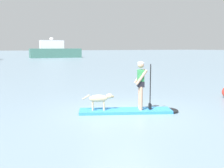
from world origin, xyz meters
TOP-DOWN VIEW (x-y plane):
  - ground_plane at (0.00, 0.00)m, footprint 400.00×400.00m
  - paddleboard at (0.21, -0.09)m, footprint 3.54×2.17m
  - person_paddler at (0.50, -0.23)m, footprint 0.68×0.60m
  - dog at (-0.83, 0.38)m, footprint 1.05×0.54m
  - moored_boat_outer at (12.92, 51.91)m, footprint 11.51×4.47m

SIDE VIEW (x-z plane):
  - ground_plane at x=0.00m, z-range 0.00..0.00m
  - paddleboard at x=0.21m, z-range 0.00..0.10m
  - dog at x=-0.83m, z-range 0.20..0.79m
  - person_paddler at x=0.50m, z-range 0.23..1.94m
  - moored_boat_outer at x=12.92m, z-range -0.77..3.73m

